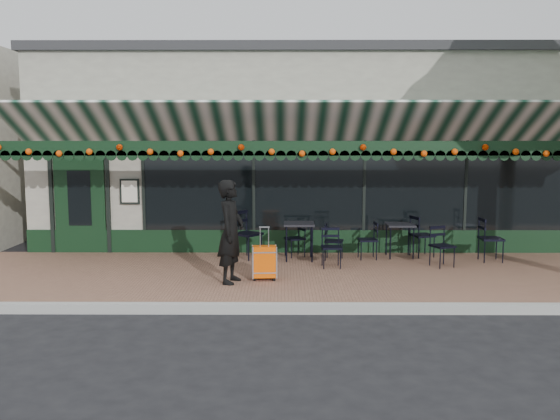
{
  "coord_description": "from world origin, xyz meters",
  "views": [
    {
      "loc": [
        -0.36,
        -8.85,
        2.66
      ],
      "look_at": [
        -0.42,
        1.6,
        1.38
      ],
      "focal_mm": 38.0,
      "sensor_mm": 36.0,
      "label": 1
    }
  ],
  "objects_px": {
    "chair_a_right": "(422,236)",
    "chair_b_right": "(334,241)",
    "chair_a_left": "(367,240)",
    "chair_solo": "(248,234)",
    "cafe_table_a": "(400,227)",
    "chair_a_front": "(442,246)",
    "chair_b_front": "(331,248)",
    "woman": "(231,232)",
    "cafe_table_b": "(299,227)",
    "chair_b_left": "(295,239)",
    "chair_a_extra": "(491,239)",
    "suitcase": "(264,262)"
  },
  "relations": [
    {
      "from": "woman",
      "to": "chair_b_right",
      "type": "bearing_deg",
      "value": -30.94
    },
    {
      "from": "chair_a_extra",
      "to": "chair_a_left",
      "type": "bearing_deg",
      "value": 84.78
    },
    {
      "from": "cafe_table_b",
      "to": "chair_b_left",
      "type": "xyz_separation_m",
      "value": [
        -0.08,
        0.33,
        -0.31
      ]
    },
    {
      "from": "chair_a_left",
      "to": "chair_a_right",
      "type": "xyz_separation_m",
      "value": [
        1.2,
        0.28,
        0.05
      ]
    },
    {
      "from": "woman",
      "to": "chair_a_left",
      "type": "relative_size",
      "value": 2.28
    },
    {
      "from": "chair_a_front",
      "to": "chair_b_left",
      "type": "xyz_separation_m",
      "value": [
        -2.86,
        0.98,
        -0.02
      ]
    },
    {
      "from": "chair_a_right",
      "to": "chair_b_left",
      "type": "xyz_separation_m",
      "value": [
        -2.71,
        -0.03,
        -0.07
      ]
    },
    {
      "from": "cafe_table_a",
      "to": "suitcase",
      "type": "bearing_deg",
      "value": -143.74
    },
    {
      "from": "chair_b_left",
      "to": "chair_b_front",
      "type": "bearing_deg",
      "value": 7.94
    },
    {
      "from": "chair_a_left",
      "to": "chair_a_right",
      "type": "height_order",
      "value": "chair_a_right"
    },
    {
      "from": "chair_b_left",
      "to": "cafe_table_b",
      "type": "bearing_deg",
      "value": -10.99
    },
    {
      "from": "chair_a_left",
      "to": "chair_b_left",
      "type": "distance_m",
      "value": 1.53
    },
    {
      "from": "cafe_table_b",
      "to": "chair_b_front",
      "type": "height_order",
      "value": "chair_b_front"
    },
    {
      "from": "chair_a_left",
      "to": "chair_b_front",
      "type": "distance_m",
      "value": 1.16
    },
    {
      "from": "chair_b_right",
      "to": "chair_a_left",
      "type": "bearing_deg",
      "value": -72.29
    },
    {
      "from": "suitcase",
      "to": "chair_a_right",
      "type": "xyz_separation_m",
      "value": [
        3.29,
        2.13,
        0.12
      ]
    },
    {
      "from": "cafe_table_a",
      "to": "chair_b_right",
      "type": "distance_m",
      "value": 1.46
    },
    {
      "from": "chair_a_extra",
      "to": "chair_b_right",
      "type": "distance_m",
      "value": 3.19
    },
    {
      "from": "chair_a_left",
      "to": "chair_solo",
      "type": "relative_size",
      "value": 0.78
    },
    {
      "from": "chair_b_left",
      "to": "chair_b_front",
      "type": "distance_m",
      "value": 1.27
    },
    {
      "from": "chair_a_right",
      "to": "chair_b_right",
      "type": "distance_m",
      "value": 1.94
    },
    {
      "from": "suitcase",
      "to": "chair_b_left",
      "type": "height_order",
      "value": "suitcase"
    },
    {
      "from": "chair_a_front",
      "to": "chair_b_front",
      "type": "relative_size",
      "value": 1.03
    },
    {
      "from": "suitcase",
      "to": "chair_b_left",
      "type": "distance_m",
      "value": 2.18
    },
    {
      "from": "chair_b_right",
      "to": "woman",
      "type": "bearing_deg",
      "value": 145.75
    },
    {
      "from": "cafe_table_a",
      "to": "chair_b_left",
      "type": "bearing_deg",
      "value": 178.64
    },
    {
      "from": "chair_b_right",
      "to": "chair_b_left",
      "type": "bearing_deg",
      "value": 78.23
    },
    {
      "from": "cafe_table_a",
      "to": "chair_a_front",
      "type": "xyz_separation_m",
      "value": [
        0.65,
        -0.93,
        -0.24
      ]
    },
    {
      "from": "cafe_table_b",
      "to": "chair_b_left",
      "type": "distance_m",
      "value": 0.46
    },
    {
      "from": "chair_a_right",
      "to": "chair_a_front",
      "type": "height_order",
      "value": "chair_a_right"
    },
    {
      "from": "chair_a_front",
      "to": "chair_solo",
      "type": "height_order",
      "value": "chair_solo"
    },
    {
      "from": "woman",
      "to": "chair_a_right",
      "type": "bearing_deg",
      "value": -44.91
    },
    {
      "from": "suitcase",
      "to": "chair_a_left",
      "type": "relative_size",
      "value": 1.21
    },
    {
      "from": "cafe_table_b",
      "to": "chair_a_left",
      "type": "bearing_deg",
      "value": 3.08
    },
    {
      "from": "chair_a_right",
      "to": "chair_solo",
      "type": "xyz_separation_m",
      "value": [
        -3.7,
        -0.21,
        0.06
      ]
    },
    {
      "from": "suitcase",
      "to": "cafe_table_a",
      "type": "distance_m",
      "value": 3.48
    },
    {
      "from": "woman",
      "to": "cafe_table_a",
      "type": "height_order",
      "value": "woman"
    },
    {
      "from": "chair_b_left",
      "to": "chair_solo",
      "type": "xyz_separation_m",
      "value": [
        -0.99,
        -0.18,
        0.13
      ]
    },
    {
      "from": "chair_a_right",
      "to": "chair_b_right",
      "type": "bearing_deg",
      "value": 83.88
    },
    {
      "from": "woman",
      "to": "chair_b_front",
      "type": "relative_size",
      "value": 2.3
    },
    {
      "from": "cafe_table_b",
      "to": "chair_a_extra",
      "type": "xyz_separation_m",
      "value": [
        3.91,
        -0.14,
        -0.24
      ]
    },
    {
      "from": "cafe_table_a",
      "to": "chair_a_extra",
      "type": "distance_m",
      "value": 1.84
    },
    {
      "from": "woman",
      "to": "chair_a_right",
      "type": "relative_size",
      "value": 2.03
    },
    {
      "from": "chair_a_front",
      "to": "chair_b_left",
      "type": "height_order",
      "value": "chair_a_front"
    },
    {
      "from": "suitcase",
      "to": "chair_b_right",
      "type": "height_order",
      "value": "suitcase"
    },
    {
      "from": "chair_b_front",
      "to": "chair_b_left",
      "type": "bearing_deg",
      "value": 120.37
    },
    {
      "from": "chair_a_right",
      "to": "chair_b_left",
      "type": "bearing_deg",
      "value": 73.69
    },
    {
      "from": "chair_b_left",
      "to": "woman",
      "type": "bearing_deg",
      "value": -51.46
    },
    {
      "from": "chair_solo",
      "to": "chair_a_extra",
      "type": "bearing_deg",
      "value": -55.18
    },
    {
      "from": "chair_a_front",
      "to": "chair_b_front",
      "type": "bearing_deg",
      "value": 160.57
    }
  ]
}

